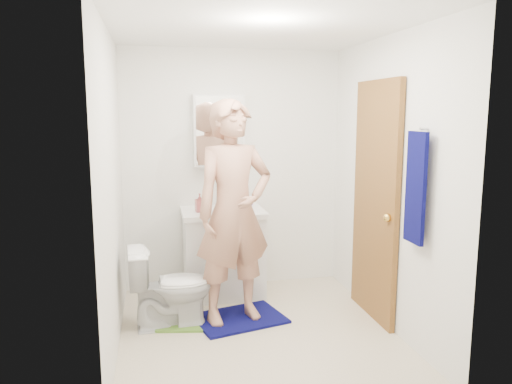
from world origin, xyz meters
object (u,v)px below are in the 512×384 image
(towel, at_px, (416,188))
(medicine_cabinet, at_px, (219,131))
(vanity_cabinet, at_px, (223,255))
(toilet, at_px, (171,287))
(toothbrush_cup, at_px, (248,202))
(man, at_px, (234,212))
(soap_dispenser, at_px, (200,203))

(towel, bearing_deg, medicine_cabinet, 124.61)
(vanity_cabinet, height_order, toilet, vanity_cabinet)
(toothbrush_cup, height_order, man, man)
(towel, relative_size, man, 0.43)
(soap_dispenser, height_order, man, man)
(towel, relative_size, toilet, 1.16)
(vanity_cabinet, bearing_deg, man, -89.66)
(medicine_cabinet, relative_size, towel, 0.87)
(toilet, relative_size, toothbrush_cup, 6.16)
(toilet, bearing_deg, vanity_cabinet, -42.99)
(toilet, bearing_deg, man, -94.03)
(vanity_cabinet, bearing_deg, medicine_cabinet, 90.00)
(toothbrush_cup, bearing_deg, towel, -60.77)
(vanity_cabinet, xyz_separation_m, medicine_cabinet, (0.00, 0.22, 1.20))
(vanity_cabinet, distance_m, toothbrush_cup, 0.58)
(towel, xyz_separation_m, man, (-1.18, 0.83, -0.29))
(toilet, height_order, man, man)
(medicine_cabinet, relative_size, toilet, 1.02)
(medicine_cabinet, relative_size, toothbrush_cup, 6.25)
(soap_dispenser, distance_m, man, 0.65)
(vanity_cabinet, bearing_deg, towel, -51.53)
(soap_dispenser, bearing_deg, man, -69.28)
(medicine_cabinet, xyz_separation_m, towel, (1.18, -1.71, -0.35))
(towel, bearing_deg, toothbrush_cup, 119.23)
(vanity_cabinet, relative_size, man, 0.43)
(towel, xyz_separation_m, toilet, (-1.72, 0.84, -0.91))
(soap_dispenser, relative_size, toothbrush_cup, 1.57)
(medicine_cabinet, height_order, towel, medicine_cabinet)
(medicine_cabinet, distance_m, man, 1.09)
(medicine_cabinet, xyz_separation_m, soap_dispenser, (-0.23, -0.27, -0.66))
(vanity_cabinet, xyz_separation_m, toilet, (-0.54, -0.65, -0.06))
(towel, bearing_deg, man, 144.71)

